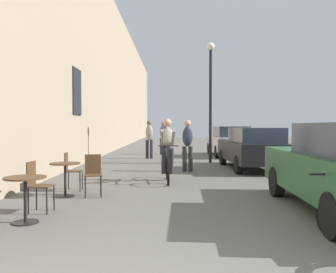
% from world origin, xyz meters
% --- Properties ---
extents(building_facade_left, '(0.54, 68.00, 9.12)m').
position_xyz_m(building_facade_left, '(-3.45, 14.00, 4.56)').
color(building_facade_left, tan).
rests_on(building_facade_left, ground_plane).
extents(cafe_table_near, '(0.64, 0.64, 0.72)m').
position_xyz_m(cafe_table_near, '(-1.98, 2.78, 0.52)').
color(cafe_table_near, black).
rests_on(cafe_table_near, ground_plane).
extents(cafe_chair_near_toward_wall, '(0.40, 0.40, 0.89)m').
position_xyz_m(cafe_chair_near_toward_wall, '(-2.06, 3.47, 0.52)').
color(cafe_chair_near_toward_wall, black).
rests_on(cafe_chair_near_toward_wall, ground_plane).
extents(cafe_table_mid, '(0.64, 0.64, 0.72)m').
position_xyz_m(cafe_table_mid, '(-1.98, 4.85, 0.52)').
color(cafe_table_mid, black).
rests_on(cafe_table_mid, ground_plane).
extents(cafe_chair_mid_toward_street, '(0.46, 0.46, 0.89)m').
position_xyz_m(cafe_chair_mid_toward_street, '(-1.40, 4.92, 0.52)').
color(cafe_chair_mid_toward_street, black).
rests_on(cafe_chair_mid_toward_street, ground_plane).
extents(cafe_chair_mid_toward_wall, '(0.41, 0.41, 0.89)m').
position_xyz_m(cafe_chair_mid_toward_wall, '(-2.06, 5.53, 0.52)').
color(cafe_chair_mid_toward_wall, black).
rests_on(cafe_chair_mid_toward_wall, ground_plane).
extents(cyclist_on_bicycle, '(0.52, 1.76, 1.74)m').
position_xyz_m(cyclist_on_bicycle, '(0.18, 6.95, 0.81)').
color(cyclist_on_bicycle, black).
rests_on(cyclist_on_bicycle, ground_plane).
extents(pedestrian_near, '(0.34, 0.24, 1.71)m').
position_xyz_m(pedestrian_near, '(0.82, 9.02, 0.96)').
color(pedestrian_near, '#26262D').
rests_on(pedestrian_near, ground_plane).
extents(pedestrian_mid, '(0.37, 0.29, 1.75)m').
position_xyz_m(pedestrian_mid, '(0.08, 11.43, 0.99)').
color(pedestrian_mid, '#26262D').
rests_on(pedestrian_mid, ground_plane).
extents(pedestrian_far, '(0.38, 0.30, 1.77)m').
position_xyz_m(pedestrian_far, '(-0.74, 13.68, 1.00)').
color(pedestrian_far, '#26262D').
rests_on(pedestrian_far, ground_plane).
extents(pedestrian_furthest, '(0.37, 0.29, 1.75)m').
position_xyz_m(pedestrian_furthest, '(-0.15, 16.02, 0.99)').
color(pedestrian_furthest, '#26262D').
rests_on(pedestrian_furthest, ground_plane).
extents(street_lamp, '(0.32, 0.32, 4.90)m').
position_xyz_m(street_lamp, '(1.88, 11.84, 3.11)').
color(street_lamp, black).
rests_on(street_lamp, ground_plane).
extents(parked_car_second, '(1.85, 4.14, 1.45)m').
position_xyz_m(parked_car_second, '(3.11, 9.68, 0.75)').
color(parked_car_second, black).
rests_on(parked_car_second, ground_plane).
extents(parked_car_third, '(1.84, 4.21, 1.48)m').
position_xyz_m(parked_car_third, '(3.18, 15.12, 0.77)').
color(parked_car_third, '#B7B7BC').
rests_on(parked_car_third, ground_plane).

